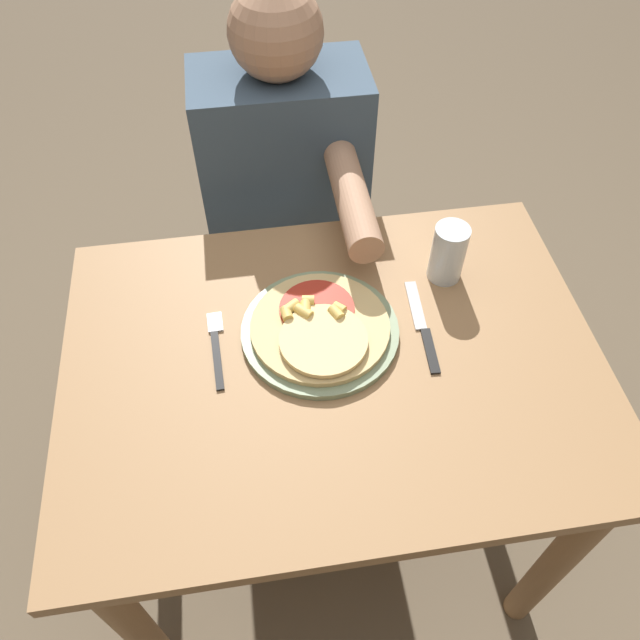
{
  "coord_description": "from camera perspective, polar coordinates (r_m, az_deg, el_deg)",
  "views": [
    {
      "loc": [
        -0.12,
        -0.64,
        1.67
      ],
      "look_at": [
        -0.02,
        0.06,
        0.79
      ],
      "focal_mm": 35.0,
      "sensor_mm": 36.0,
      "label": 1
    }
  ],
  "objects": [
    {
      "name": "person_diner",
      "position": [
        1.57,
        -3.16,
        11.92
      ],
      "size": [
        0.39,
        0.52,
        1.17
      ],
      "color": "#2D2D38",
      "rests_on": "ground_plane"
    },
    {
      "name": "ground_plane",
      "position": [
        1.8,
        0.8,
        -17.53
      ],
      "size": [
        8.0,
        8.0,
        0.0
      ],
      "primitive_type": "plane",
      "color": "brown"
    },
    {
      "name": "drinking_glass",
      "position": [
        1.24,
        11.63,
        6.02
      ],
      "size": [
        0.07,
        0.07,
        0.12
      ],
      "color": "silver",
      "rests_on": "dining_table"
    },
    {
      "name": "dining_table",
      "position": [
        1.24,
        1.12,
        -7.24
      ],
      "size": [
        0.98,
        0.72,
        0.75
      ],
      "color": "#9E754C",
      "rests_on": "ground_plane"
    },
    {
      "name": "fork",
      "position": [
        1.16,
        -9.46,
        -2.19
      ],
      "size": [
        0.03,
        0.18,
        0.0
      ],
      "color": "black",
      "rests_on": "dining_table"
    },
    {
      "name": "plate",
      "position": [
        1.16,
        -0.0,
        -1.03
      ],
      "size": [
        0.29,
        0.29,
        0.01
      ],
      "color": "gray",
      "rests_on": "dining_table"
    },
    {
      "name": "pizza",
      "position": [
        1.14,
        -0.01,
        -0.69
      ],
      "size": [
        0.26,
        0.26,
        0.04
      ],
      "color": "#DBBC7A",
      "rests_on": "plate"
    },
    {
      "name": "knife",
      "position": [
        1.18,
        9.36,
        -0.63
      ],
      "size": [
        0.03,
        0.22,
        0.0
      ],
      "color": "black",
      "rests_on": "dining_table"
    }
  ]
}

